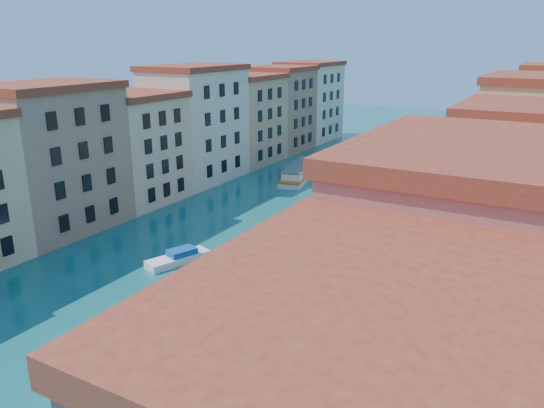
{
  "coord_description": "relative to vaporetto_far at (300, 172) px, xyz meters",
  "views": [
    {
      "loc": [
        34.24,
        -6.93,
        25.27
      ],
      "look_at": [
        2.37,
        49.37,
        5.17
      ],
      "focal_mm": 35.0,
      "sensor_mm": 36.0,
      "label": 1
    }
  ],
  "objects": [
    {
      "name": "mooring_poles_right",
      "position": [
        28.6,
        -52.45,
        0.12
      ],
      "size": [
        1.44,
        54.24,
        3.2
      ],
      "color": "#562E1D",
      "rests_on": "ground"
    },
    {
      "name": "gondola_far",
      "position": [
        19.69,
        -17.51,
        -0.83
      ],
      "size": [
        1.26,
        12.26,
        1.74
      ],
      "rotation": [
        0.0,
        0.0,
        -0.01
      ],
      "color": "black",
      "rests_on": "ground"
    },
    {
      "name": "vaporetto_far",
      "position": [
        0.0,
        0.0,
        0.0
      ],
      "size": [
        7.86,
        18.13,
        2.63
      ],
      "rotation": [
        0.0,
        0.0,
        0.22
      ],
      "color": "silver",
      "rests_on": "ground"
    },
    {
      "name": "gondola_fore",
      "position": [
        11.64,
        -42.13,
        -0.75
      ],
      "size": [
        3.47,
        12.85,
        2.58
      ],
      "rotation": [
        0.0,
        0.0,
        -0.2
      ],
      "color": "black",
      "rests_on": "ground"
    },
    {
      "name": "left_bank_palazzos",
      "position": [
        -16.5,
        -16.57,
        8.52
      ],
      "size": [
        12.8,
        128.4,
        21.0
      ],
      "color": "beige",
      "rests_on": "ground"
    },
    {
      "name": "motorboat_mid",
      "position": [
        5.57,
        -43.13,
        -0.57
      ],
      "size": [
        4.94,
        8.03,
        1.59
      ],
      "rotation": [
        0.0,
        0.0,
        -0.36
      ],
      "color": "white",
      "rests_on": "ground"
    },
    {
      "name": "gondola_right",
      "position": [
        16.54,
        -50.47,
        -0.76
      ],
      "size": [
        4.31,
        10.83,
        2.22
      ],
      "rotation": [
        0.0,
        0.0,
        -0.32
      ],
      "color": "black",
      "rests_on": "ground"
    },
    {
      "name": "quay",
      "position": [
        31.5,
        -16.25,
        -0.68
      ],
      "size": [
        4.0,
        140.0,
        1.0
      ],
      "primitive_type": "cube",
      "color": "gray",
      "rests_on": "ground"
    },
    {
      "name": "motorboat_far",
      "position": [
        10.3,
        -5.25,
        -0.56
      ],
      "size": [
        5.79,
        8.02,
        1.61
      ],
      "rotation": [
        0.0,
        0.0,
        0.49
      ],
      "color": "silver",
      "rests_on": "ground"
    },
    {
      "name": "restaurant_awnings",
      "position": [
        31.69,
        -58.25,
        1.8
      ],
      "size": [
        3.2,
        44.55,
        3.12
      ],
      "color": "maroon",
      "rests_on": "ground"
    },
    {
      "name": "right_bank_palazzos",
      "position": [
        39.5,
        -16.25,
        8.56
      ],
      "size": [
        12.8,
        128.4,
        21.0
      ],
      "color": "#9A4F3F",
      "rests_on": "ground"
    }
  ]
}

